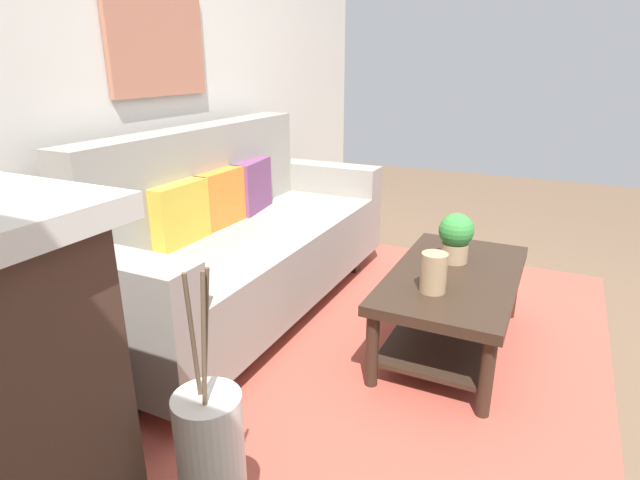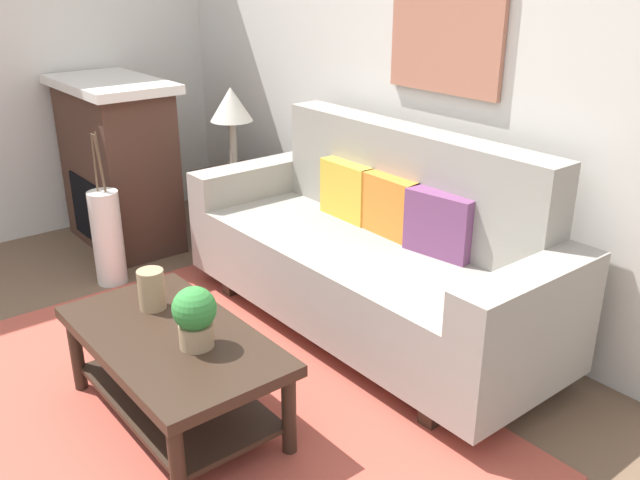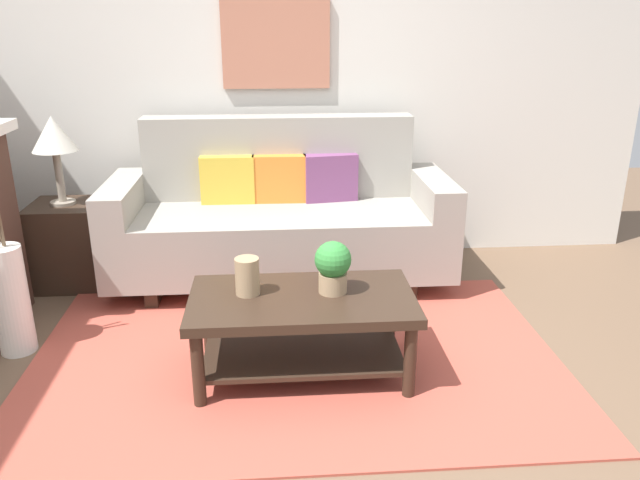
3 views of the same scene
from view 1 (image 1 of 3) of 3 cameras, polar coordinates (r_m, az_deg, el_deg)
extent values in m
plane|color=brown|center=(2.77, 21.27, -13.10)|extent=(9.25, 9.25, 0.00)
cube|color=silver|center=(3.22, -17.63, 17.13)|extent=(5.25, 0.10, 2.70)
cube|color=#B24C3D|center=(2.82, 11.01, -11.26)|extent=(2.77, 1.83, 0.01)
cube|color=gray|center=(3.02, -7.90, -2.37)|extent=(1.83, 0.84, 0.40)
cube|color=gray|center=(3.06, -13.37, 7.01)|extent=(1.83, 0.20, 0.56)
cube|color=gray|center=(2.28, -22.19, -8.42)|extent=(0.20, 0.84, 0.60)
cube|color=gray|center=(3.82, 0.36, 4.09)|extent=(0.20, 0.84, 0.60)
cube|color=#332319|center=(2.57, -17.85, -13.79)|extent=(0.08, 0.74, 0.12)
cube|color=#332319|center=(3.77, -0.95, -1.93)|extent=(0.08, 0.74, 0.12)
cube|color=gold|center=(2.75, -15.51, 2.87)|extent=(0.36, 0.12, 0.32)
cube|color=orange|center=(3.01, -11.23, 4.61)|extent=(0.36, 0.13, 0.32)
cube|color=#7A4270|center=(3.29, -7.64, 6.04)|extent=(0.37, 0.17, 0.32)
cube|color=#332319|center=(2.65, 14.78, -4.05)|extent=(1.10, 0.60, 0.05)
cube|color=#332319|center=(2.77, 14.27, -9.47)|extent=(0.98, 0.50, 0.02)
cylinder|color=#332319|center=(2.29, 18.08, -14.49)|extent=(0.06, 0.06, 0.38)
cylinder|color=#332319|center=(3.15, 20.70, -5.08)|extent=(0.06, 0.06, 0.38)
cylinder|color=#332319|center=(2.37, 5.84, -12.17)|extent=(0.06, 0.06, 0.38)
cylinder|color=#332319|center=(3.22, 11.86, -3.69)|extent=(0.06, 0.06, 0.38)
cylinder|color=tan|center=(2.37, 12.58, -3.57)|extent=(0.12, 0.12, 0.19)
cylinder|color=tan|center=(2.77, 14.78, -1.34)|extent=(0.14, 0.14, 0.10)
sphere|color=#348539|center=(2.73, 14.99, 1.06)|extent=(0.18, 0.18, 0.18)
cube|color=#332319|center=(2.22, -31.23, -14.91)|extent=(0.44, 0.44, 0.56)
cylinder|color=brown|center=(1.34, -12.66, -10.10)|extent=(0.02, 0.04, 0.36)
cylinder|color=brown|center=(1.33, -14.06, -10.46)|extent=(0.04, 0.02, 0.36)
cylinder|color=brown|center=(1.31, -12.86, -10.84)|extent=(0.04, 0.02, 0.36)
cube|color=#B77056|center=(3.14, -17.68, 20.51)|extent=(0.74, 0.03, 0.59)
camera|label=2|loc=(4.82, 36.38, 21.28)|focal=38.36mm
camera|label=3|loc=(3.28, 73.92, 10.73)|focal=34.86mm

